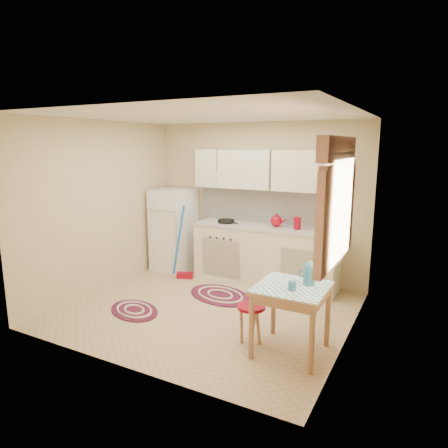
# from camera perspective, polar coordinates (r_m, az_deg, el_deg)

# --- Properties ---
(room_shell) EXTENTS (3.64, 3.60, 2.52)m
(room_shell) POSITION_cam_1_polar(r_m,az_deg,el_deg) (5.15, 0.32, 5.11)
(room_shell) COLOR tan
(room_shell) RESTS_ON ground
(fridge) EXTENTS (0.65, 0.60, 1.40)m
(fridge) POSITION_cam_1_polar(r_m,az_deg,el_deg) (6.95, -7.19, -0.84)
(fridge) COLOR white
(fridge) RESTS_ON ground
(broom) EXTENTS (0.30, 0.21, 1.20)m
(broom) POSITION_cam_1_polar(r_m,az_deg,el_deg) (6.45, -5.71, -2.68)
(broom) COLOR blue
(broom) RESTS_ON ground
(base_cabinets) EXTENTS (2.25, 0.60, 0.88)m
(base_cabinets) POSITION_cam_1_polar(r_m,az_deg,el_deg) (6.27, 5.91, -4.60)
(base_cabinets) COLOR silver
(base_cabinets) RESTS_ON ground
(countertop) EXTENTS (2.27, 0.62, 0.04)m
(countertop) POSITION_cam_1_polar(r_m,az_deg,el_deg) (6.16, 5.99, -0.48)
(countertop) COLOR #B5B2AC
(countertop) RESTS_ON base_cabinets
(frying_pan) EXTENTS (0.35, 0.35, 0.05)m
(frying_pan) POSITION_cam_1_polar(r_m,az_deg,el_deg) (6.38, 0.29, 0.40)
(frying_pan) COLOR black
(frying_pan) RESTS_ON countertop
(red_kettle) EXTENTS (0.25, 0.24, 0.20)m
(red_kettle) POSITION_cam_1_polar(r_m,az_deg,el_deg) (6.08, 7.50, 0.45)
(red_kettle) COLOR maroon
(red_kettle) RESTS_ON countertop
(red_canister) EXTENTS (0.13, 0.13, 0.16)m
(red_canister) POSITION_cam_1_polar(r_m,az_deg,el_deg) (5.98, 10.41, 0.00)
(red_canister) COLOR maroon
(red_canister) RESTS_ON countertop
(table) EXTENTS (0.72, 0.72, 0.72)m
(table) POSITION_cam_1_polar(r_m,az_deg,el_deg) (4.33, 9.51, -13.33)
(table) COLOR tan
(table) RESTS_ON ground
(stool) EXTENTS (0.35, 0.35, 0.42)m
(stool) POSITION_cam_1_polar(r_m,az_deg,el_deg) (4.55, 3.90, -13.98)
(stool) COLOR maroon
(stool) RESTS_ON ground
(coffee_pot) EXTENTS (0.17, 0.15, 0.30)m
(coffee_pot) POSITION_cam_1_polar(r_m,az_deg,el_deg) (4.21, 12.10, -6.71)
(coffee_pot) COLOR #2A6480
(coffee_pot) RESTS_ON table
(mug) EXTENTS (0.11, 0.11, 0.10)m
(mug) POSITION_cam_1_polar(r_m,az_deg,el_deg) (4.07, 9.71, -8.70)
(mug) COLOR #2A6480
(mug) RESTS_ON table
(rug_center) EXTENTS (1.19, 0.97, 0.02)m
(rug_center) POSITION_cam_1_polar(r_m,az_deg,el_deg) (5.87, -0.57, -10.12)
(rug_center) COLOR maroon
(rug_center) RESTS_ON ground
(rug_left) EXTENTS (0.95, 0.81, 0.02)m
(rug_left) POSITION_cam_1_polar(r_m,az_deg,el_deg) (5.50, -12.70, -11.94)
(rug_left) COLOR maroon
(rug_left) RESTS_ON ground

